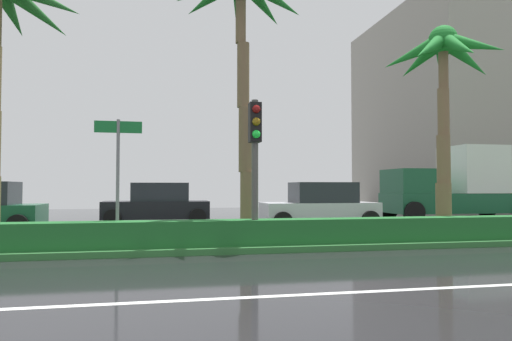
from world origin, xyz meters
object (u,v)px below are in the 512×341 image
(palm_tree_centre_right, at_px, (443,67))
(traffic_signal_median_right, at_px, (255,145))
(car_in_traffic_third, at_px, (320,206))
(box_truck_lead, at_px, (454,187))
(street_name_sign, at_px, (118,164))
(palm_tree_centre, at_px, (241,11))
(car_in_traffic_second, at_px, (157,204))

(palm_tree_centre_right, bearing_deg, traffic_signal_median_right, -160.50)
(car_in_traffic_third, relative_size, box_truck_lead, 0.67)
(palm_tree_centre_right, bearing_deg, street_name_sign, -169.43)
(traffic_signal_median_right, bearing_deg, car_in_traffic_third, 57.38)
(street_name_sign, height_order, box_truck_lead, box_truck_lead)
(street_name_sign, bearing_deg, car_in_traffic_third, 37.08)
(palm_tree_centre_right, bearing_deg, palm_tree_centre, -174.43)
(traffic_signal_median_right, relative_size, street_name_sign, 1.17)
(palm_tree_centre, height_order, car_in_traffic_third, palm_tree_centre)
(traffic_signal_median_right, height_order, car_in_traffic_third, traffic_signal_median_right)
(palm_tree_centre, bearing_deg, traffic_signal_median_right, -88.25)
(palm_tree_centre, distance_m, street_name_sign, 5.56)
(traffic_signal_median_right, bearing_deg, car_in_traffic_second, 105.26)
(palm_tree_centre_right, relative_size, traffic_signal_median_right, 1.89)
(traffic_signal_median_right, relative_size, box_truck_lead, 0.55)
(palm_tree_centre, bearing_deg, car_in_traffic_second, 108.32)
(car_in_traffic_second, bearing_deg, palm_tree_centre_right, 144.65)
(palm_tree_centre_right, xyz_separation_m, car_in_traffic_third, (-3.00, 3.36, -4.59))
(street_name_sign, distance_m, car_in_traffic_third, 8.72)
(palm_tree_centre, relative_size, car_in_traffic_second, 1.81)
(palm_tree_centre_right, bearing_deg, car_in_traffic_third, 131.82)
(box_truck_lead, bearing_deg, palm_tree_centre_right, 52.98)
(palm_tree_centre, relative_size, box_truck_lead, 1.21)
(palm_tree_centre, xyz_separation_m, car_in_traffic_second, (-2.34, 7.08, -5.67))
(car_in_traffic_third, bearing_deg, street_name_sign, 37.08)
(palm_tree_centre_right, height_order, box_truck_lead, palm_tree_centre_right)
(traffic_signal_median_right, height_order, car_in_traffic_second, traffic_signal_median_right)
(palm_tree_centre_right, distance_m, box_truck_lead, 8.46)
(car_in_traffic_second, bearing_deg, street_name_sign, 84.28)
(palm_tree_centre, height_order, car_in_traffic_second, palm_tree_centre)
(traffic_signal_median_right, xyz_separation_m, car_in_traffic_second, (-2.40, 8.78, -1.73))
(palm_tree_centre_right, relative_size, street_name_sign, 2.21)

